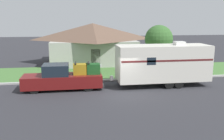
% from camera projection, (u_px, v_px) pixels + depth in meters
% --- Properties ---
extents(ground_plane, '(120.00, 120.00, 0.00)m').
position_uv_depth(ground_plane, '(122.00, 93.00, 18.29)').
color(ground_plane, '#2D2D33').
extents(curb_strip, '(80.00, 0.30, 0.14)m').
position_uv_depth(curb_strip, '(114.00, 80.00, 21.90)').
color(curb_strip, '#ADADA8').
rests_on(curb_strip, ground_plane).
extents(lawn_strip, '(80.00, 7.00, 0.03)m').
position_uv_depth(lawn_strip, '(108.00, 72.00, 25.45)').
color(lawn_strip, '#477538').
rests_on(lawn_strip, ground_plane).
extents(house_across_street, '(10.66, 8.44, 4.79)m').
position_uv_depth(house_across_street, '(93.00, 42.00, 30.64)').
color(house_across_street, '#B2B2A8').
rests_on(house_across_street, ground_plane).
extents(pickup_truck, '(6.06, 1.92, 2.06)m').
position_uv_depth(pickup_truck, '(64.00, 78.00, 19.02)').
color(pickup_truck, black).
rests_on(pickup_truck, ground_plane).
extents(travel_trailer, '(8.41, 2.43, 3.56)m').
position_uv_depth(travel_trailer, '(163.00, 63.00, 19.99)').
color(travel_trailer, black).
rests_on(travel_trailer, ground_plane).
extents(mailbox, '(0.48, 0.20, 1.26)m').
position_uv_depth(mailbox, '(99.00, 68.00, 22.60)').
color(mailbox, brown).
rests_on(mailbox, ground_plane).
extents(tree_in_yard, '(2.86, 2.86, 4.72)m').
position_uv_depth(tree_in_yard, '(159.00, 39.00, 25.49)').
color(tree_in_yard, brown).
rests_on(tree_in_yard, ground_plane).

